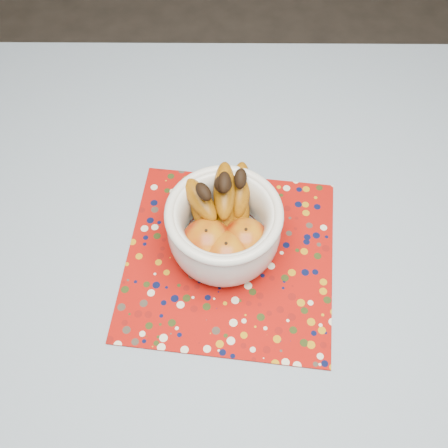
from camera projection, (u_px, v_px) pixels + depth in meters
table at (256, 316)px, 0.98m from camera, size 1.20×1.20×0.75m
tablecloth at (258, 298)px, 0.91m from camera, size 1.32×1.32×0.01m
placemat at (230, 258)px, 0.94m from camera, size 0.41×0.41×0.00m
fruit_bowl at (223, 224)px, 0.89m from camera, size 0.21×0.21×0.17m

